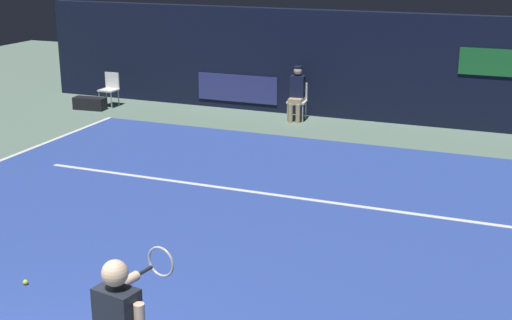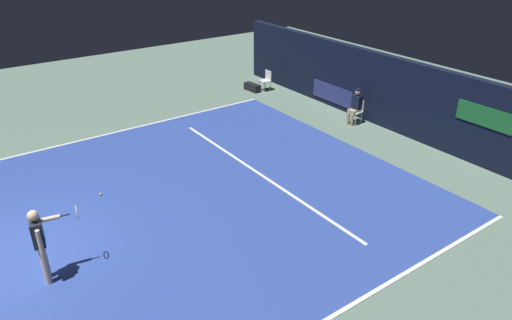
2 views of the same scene
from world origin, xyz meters
TOP-DOWN VIEW (x-y plane):
  - ground_plane at (0.00, 4.72)m, footprint 33.69×33.69m
  - court_surface at (0.00, 4.72)m, footprint 11.08×11.44m
  - line_service at (0.00, 6.73)m, footprint 8.65×0.10m
  - back_wall at (-0.00, 12.69)m, footprint 16.99×0.33m
  - line_judge_on_chair at (-1.16, 11.96)m, footprint 0.48×0.56m
  - courtside_chair_near at (-6.23, 11.62)m, footprint 0.44×0.42m
  - tennis_ball at (-1.50, 2.43)m, footprint 0.07×0.07m
  - equipment_bag at (-6.50, 11.06)m, footprint 0.86×0.39m

SIDE VIEW (x-z plane):
  - ground_plane at x=0.00m, z-range 0.00..0.00m
  - court_surface at x=0.00m, z-range 0.00..0.01m
  - line_service at x=0.00m, z-range 0.01..0.02m
  - tennis_ball at x=-1.50m, z-range 0.01..0.08m
  - equipment_bag at x=-6.50m, z-range 0.00..0.32m
  - courtside_chair_near at x=-6.23m, z-range 0.06..0.94m
  - line_judge_on_chair at x=-1.16m, z-range 0.03..1.35m
  - back_wall at x=0.00m, z-range 0.00..2.60m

